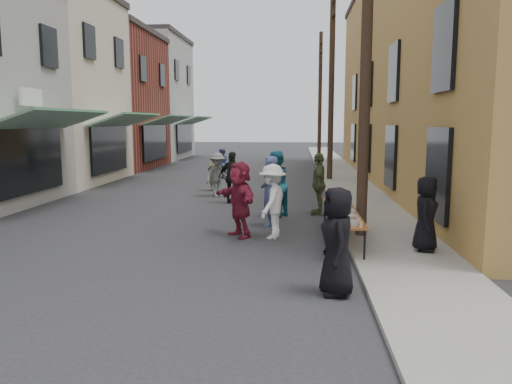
% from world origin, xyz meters
% --- Properties ---
extents(ground, '(120.00, 120.00, 0.00)m').
position_xyz_m(ground, '(0.00, 0.00, 0.00)').
color(ground, '#28282B').
rests_on(ground, ground).
extents(sidewalk, '(2.20, 60.00, 0.10)m').
position_xyz_m(sidewalk, '(5.00, 15.00, 0.05)').
color(sidewalk, gray).
rests_on(sidewalk, ground).
extents(storefront_row, '(8.00, 37.00, 9.00)m').
position_xyz_m(storefront_row, '(-10.00, 14.96, 4.12)').
color(storefront_row, maroon).
rests_on(storefront_row, ground).
extents(building_ochre, '(10.00, 28.00, 10.00)m').
position_xyz_m(building_ochre, '(11.10, 14.00, 5.00)').
color(building_ochre, '#A57E3B').
rests_on(building_ochre, ground).
extents(utility_pole_near, '(0.26, 0.26, 9.00)m').
position_xyz_m(utility_pole_near, '(4.30, 3.00, 4.50)').
color(utility_pole_near, '#2D2116').
rests_on(utility_pole_near, ground).
extents(utility_pole_mid, '(0.26, 0.26, 9.00)m').
position_xyz_m(utility_pole_mid, '(4.30, 15.00, 4.50)').
color(utility_pole_mid, '#2D2116').
rests_on(utility_pole_mid, ground).
extents(utility_pole_far, '(0.26, 0.26, 9.00)m').
position_xyz_m(utility_pole_far, '(4.30, 27.00, 4.50)').
color(utility_pole_far, '#2D2116').
rests_on(utility_pole_far, ground).
extents(serving_table, '(0.70, 4.00, 0.75)m').
position_xyz_m(serving_table, '(3.80, 2.66, 0.71)').
color(serving_table, brown).
rests_on(serving_table, ground).
extents(catering_tray_sausage, '(0.50, 0.33, 0.08)m').
position_xyz_m(catering_tray_sausage, '(3.80, 1.01, 0.79)').
color(catering_tray_sausage, maroon).
rests_on(catering_tray_sausage, serving_table).
extents(catering_tray_foil_b, '(0.50, 0.33, 0.08)m').
position_xyz_m(catering_tray_foil_b, '(3.80, 1.66, 0.79)').
color(catering_tray_foil_b, '#B2B2B7').
rests_on(catering_tray_foil_b, serving_table).
extents(catering_tray_buns, '(0.50, 0.33, 0.08)m').
position_xyz_m(catering_tray_buns, '(3.80, 2.36, 0.79)').
color(catering_tray_buns, tan).
rests_on(catering_tray_buns, serving_table).
extents(catering_tray_foil_d, '(0.50, 0.33, 0.08)m').
position_xyz_m(catering_tray_foil_d, '(3.80, 3.06, 0.79)').
color(catering_tray_foil_d, '#B2B2B7').
rests_on(catering_tray_foil_d, serving_table).
extents(catering_tray_buns_end, '(0.50, 0.33, 0.08)m').
position_xyz_m(catering_tray_buns_end, '(3.80, 3.76, 0.79)').
color(catering_tray_buns_end, tan).
rests_on(catering_tray_buns_end, serving_table).
extents(condiment_jar_a, '(0.07, 0.07, 0.08)m').
position_xyz_m(condiment_jar_a, '(3.58, 0.71, 0.79)').
color(condiment_jar_a, '#A57F26').
rests_on(condiment_jar_a, serving_table).
extents(condiment_jar_b, '(0.07, 0.07, 0.08)m').
position_xyz_m(condiment_jar_b, '(3.58, 0.81, 0.79)').
color(condiment_jar_b, '#A57F26').
rests_on(condiment_jar_b, serving_table).
extents(condiment_jar_c, '(0.07, 0.07, 0.08)m').
position_xyz_m(condiment_jar_c, '(3.58, 0.91, 0.79)').
color(condiment_jar_c, '#A57F26').
rests_on(condiment_jar_c, serving_table).
extents(cup_stack, '(0.08, 0.08, 0.12)m').
position_xyz_m(cup_stack, '(4.00, 0.76, 0.81)').
color(cup_stack, tan).
rests_on(cup_stack, serving_table).
extents(guest_front_a, '(0.66, 0.93, 1.79)m').
position_xyz_m(guest_front_a, '(3.40, -1.02, 0.89)').
color(guest_front_a, black).
rests_on(guest_front_a, ground).
extents(guest_front_b, '(0.54, 0.75, 1.90)m').
position_xyz_m(guest_front_b, '(1.99, 4.38, 0.95)').
color(guest_front_b, '#47588B').
rests_on(guest_front_b, ground).
extents(guest_front_c, '(1.10, 1.19, 1.98)m').
position_xyz_m(guest_front_c, '(2.11, 5.58, 0.99)').
color(guest_front_c, teal).
rests_on(guest_front_c, ground).
extents(guest_front_d, '(0.96, 1.31, 1.81)m').
position_xyz_m(guest_front_d, '(2.15, 2.90, 0.91)').
color(guest_front_d, white).
rests_on(guest_front_d, ground).
extents(guest_front_e, '(0.51, 1.12, 1.89)m').
position_xyz_m(guest_front_e, '(3.40, 6.18, 0.94)').
color(guest_front_e, '#4E5B34').
rests_on(guest_front_e, ground).
extents(guest_queue_back, '(1.43, 1.74, 1.87)m').
position_xyz_m(guest_queue_back, '(1.34, 3.00, 0.93)').
color(guest_queue_back, maroon).
rests_on(guest_queue_back, ground).
extents(server, '(0.75, 0.91, 1.60)m').
position_xyz_m(server, '(5.46, 1.59, 0.90)').
color(server, black).
rests_on(server, sidewalk).
extents(passerby_left, '(1.18, 1.20, 1.66)m').
position_xyz_m(passerby_left, '(-0.26, 9.55, 0.83)').
color(passerby_left, slate).
rests_on(passerby_left, ground).
extents(passerby_mid, '(1.13, 0.69, 1.80)m').
position_xyz_m(passerby_mid, '(0.52, 8.02, 0.90)').
color(passerby_mid, black).
rests_on(passerby_mid, ground).
extents(passerby_right, '(0.53, 0.64, 1.51)m').
position_xyz_m(passerby_right, '(-0.72, 11.12, 0.75)').
color(passerby_right, '#636C3E').
rests_on(passerby_right, ground).
extents(passerby_far, '(0.89, 0.93, 1.52)m').
position_xyz_m(passerby_far, '(-0.96, 15.40, 0.76)').
color(passerby_far, '#48568C').
rests_on(passerby_far, ground).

